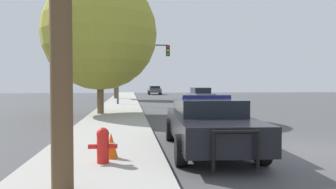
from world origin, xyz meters
TOP-DOWN VIEW (x-y plane):
  - ground_plane at (0.00, 0.00)m, footprint 110.00×110.00m
  - sidewalk_left at (-5.10, 0.00)m, footprint 3.00×110.00m
  - police_car at (-2.30, 0.34)m, footprint 2.26×5.43m
  - fire_hydrant at (-4.96, -1.32)m, footprint 0.61×0.27m
  - traffic_light at (-3.59, 18.80)m, footprint 4.37×0.35m
  - car_background_oncoming at (2.00, 20.64)m, footprint 1.89×4.35m
  - car_background_distant at (-0.33, 44.94)m, footprint 2.05×4.69m
  - tree_sidewalk_near at (-6.01, 10.31)m, footprint 6.33×6.33m
  - tree_sidewalk_far at (-5.92, 28.95)m, footprint 4.89×4.89m
  - traffic_cone at (-4.82, -0.86)m, footprint 0.32×0.32m

SIDE VIEW (x-z plane):
  - ground_plane at x=0.00m, z-range 0.00..0.00m
  - sidewalk_left at x=-5.10m, z-range 0.00..0.13m
  - traffic_cone at x=-4.82m, z-range 0.13..0.70m
  - fire_hydrant at x=-4.96m, z-range 0.15..0.91m
  - car_background_oncoming at x=2.00m, z-range 0.04..1.47m
  - car_background_distant at x=-0.33m, z-range 0.06..1.46m
  - police_car at x=-2.30m, z-range 0.02..1.51m
  - traffic_light at x=-3.59m, z-range 1.21..6.21m
  - tree_sidewalk_near at x=-6.01m, z-range 0.78..8.42m
  - tree_sidewalk_far at x=-5.92m, z-range 1.59..9.44m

